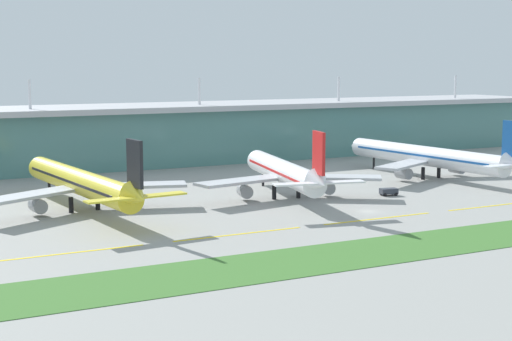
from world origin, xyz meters
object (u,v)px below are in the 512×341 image
(airliner_near_middle, at_px, (82,183))
(pushback_tug, at_px, (389,191))
(airliner_center, at_px, (285,173))
(airliner_far_middle, at_px, (428,156))

(airliner_near_middle, bearing_deg, pushback_tug, -12.07)
(airliner_near_middle, height_order, airliner_center, same)
(airliner_center, bearing_deg, airliner_far_middle, 10.70)
(airliner_near_middle, distance_m, airliner_far_middle, 104.36)
(airliner_near_middle, relative_size, pushback_tug, 14.49)
(airliner_center, height_order, airliner_far_middle, same)
(pushback_tug, bearing_deg, airliner_near_middle, 167.93)
(airliner_near_middle, bearing_deg, airliner_center, -7.74)
(airliner_far_middle, relative_size, pushback_tug, 14.76)
(airliner_far_middle, bearing_deg, airliner_near_middle, -178.08)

